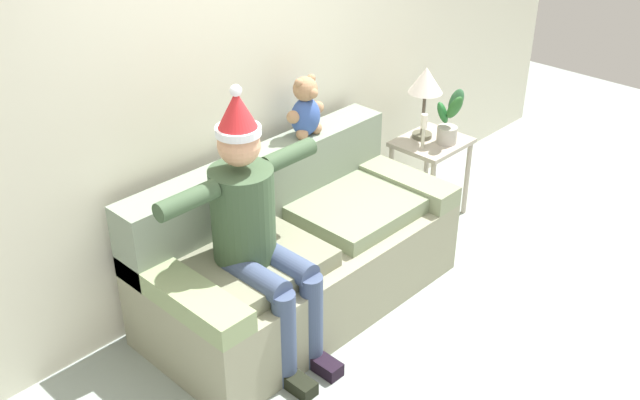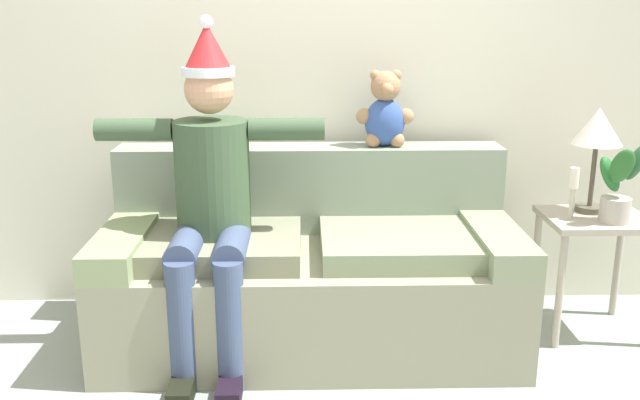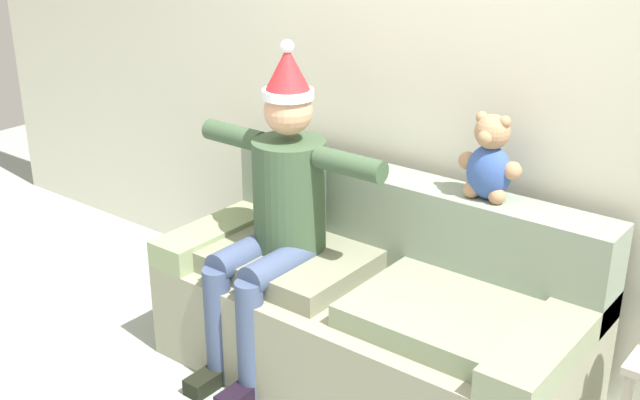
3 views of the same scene
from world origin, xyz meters
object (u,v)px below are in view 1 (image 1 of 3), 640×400
at_px(person_seated, 256,227).
at_px(side_table, 431,155).
at_px(teddy_bear, 306,109).
at_px(table_lamp, 426,83).
at_px(potted_plant, 449,119).
at_px(couch, 296,252).
at_px(candle_tall, 424,126).

bearing_deg(person_seated, side_table, 6.65).
bearing_deg(teddy_bear, person_seated, -151.50).
distance_m(teddy_bear, table_lamp, 1.03).
distance_m(person_seated, potted_plant, 1.89).
relative_size(side_table, potted_plant, 1.55).
relative_size(teddy_bear, potted_plant, 0.98).
height_order(teddy_bear, potted_plant, teddy_bear).
xyz_separation_m(couch, table_lamp, (1.39, 0.13, 0.65)).
xyz_separation_m(teddy_bear, table_lamp, (1.02, -0.15, -0.07)).
relative_size(potted_plant, candle_tall, 1.57).
bearing_deg(teddy_bear, side_table, -12.74).
relative_size(person_seated, table_lamp, 3.00).
xyz_separation_m(couch, teddy_bear, (0.38, 0.28, 0.73)).
bearing_deg(person_seated, potted_plant, 3.56).
xyz_separation_m(couch, potted_plant, (1.44, -0.05, 0.43)).
relative_size(couch, candle_tall, 7.82).
bearing_deg(person_seated, teddy_bear, 28.50).
bearing_deg(person_seated, candle_tall, 6.53).
distance_m(couch, side_table, 1.41).
relative_size(couch, side_table, 3.21).
relative_size(side_table, table_lamp, 1.16).
xyz_separation_m(couch, candle_tall, (1.26, 0.03, 0.41)).
height_order(table_lamp, potted_plant, table_lamp).
distance_m(teddy_bear, potted_plant, 1.16).
height_order(couch, potted_plant, potted_plant).
height_order(person_seated, candle_tall, person_seated).
bearing_deg(couch, potted_plant, -2.07).
distance_m(table_lamp, potted_plant, 0.29).
bearing_deg(table_lamp, potted_plant, -74.10).
height_order(couch, candle_tall, couch).
bearing_deg(potted_plant, side_table, 114.93).
height_order(couch, table_lamp, table_lamp).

